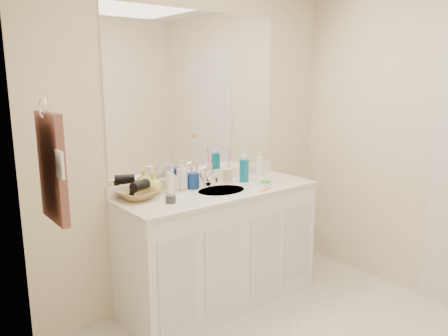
% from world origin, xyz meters
% --- Properties ---
extents(wall_back, '(2.60, 0.02, 2.40)m').
position_xyz_m(wall_back, '(0.00, 1.30, 1.20)').
color(wall_back, beige).
rests_on(wall_back, floor).
extents(wall_left, '(0.02, 2.60, 2.40)m').
position_xyz_m(wall_left, '(-1.30, 0.00, 1.20)').
color(wall_left, beige).
rests_on(wall_left, floor).
extents(vanity_cabinet, '(1.50, 0.55, 0.85)m').
position_xyz_m(vanity_cabinet, '(0.00, 1.02, 0.42)').
color(vanity_cabinet, white).
rests_on(vanity_cabinet, floor).
extents(countertop, '(1.52, 0.57, 0.03)m').
position_xyz_m(countertop, '(0.00, 1.02, 0.86)').
color(countertop, silver).
rests_on(countertop, vanity_cabinet).
extents(backsplash, '(1.52, 0.03, 0.08)m').
position_xyz_m(backsplash, '(0.00, 1.29, 0.92)').
color(backsplash, white).
rests_on(backsplash, countertop).
extents(sink_basin, '(0.37, 0.37, 0.02)m').
position_xyz_m(sink_basin, '(0.00, 1.00, 0.87)').
color(sink_basin, beige).
rests_on(sink_basin, countertop).
extents(faucet, '(0.02, 0.02, 0.11)m').
position_xyz_m(faucet, '(0.00, 1.18, 0.94)').
color(faucet, silver).
rests_on(faucet, countertop).
extents(mirror, '(1.48, 0.01, 1.20)m').
position_xyz_m(mirror, '(0.00, 1.29, 1.56)').
color(mirror, white).
rests_on(mirror, wall_back).
extents(blue_mug, '(0.11, 0.11, 0.12)m').
position_xyz_m(blue_mug, '(-0.13, 1.17, 0.94)').
color(blue_mug, navy).
rests_on(blue_mug, countertop).
extents(tan_cup, '(0.09, 0.09, 0.11)m').
position_xyz_m(tan_cup, '(0.18, 1.16, 0.93)').
color(tan_cup, beige).
rests_on(tan_cup, countertop).
extents(toothbrush, '(0.02, 0.04, 0.21)m').
position_xyz_m(toothbrush, '(0.19, 1.16, 1.03)').
color(toothbrush, '#FF43B5').
rests_on(toothbrush, tan_cup).
extents(mouthwash_bottle, '(0.09, 0.09, 0.18)m').
position_xyz_m(mouthwash_bottle, '(0.30, 1.10, 0.97)').
color(mouthwash_bottle, '#0B6985').
rests_on(mouthwash_bottle, countertop).
extents(clear_pump_bottle, '(0.06, 0.06, 0.16)m').
position_xyz_m(clear_pump_bottle, '(0.55, 1.20, 0.96)').
color(clear_pump_bottle, white).
rests_on(clear_pump_bottle, countertop).
extents(soap_dish, '(0.11, 0.09, 0.01)m').
position_xyz_m(soap_dish, '(0.36, 0.93, 0.89)').
color(soap_dish, white).
rests_on(soap_dish, countertop).
extents(green_soap, '(0.08, 0.07, 0.02)m').
position_xyz_m(green_soap, '(0.36, 0.93, 0.90)').
color(green_soap, '#67C730').
rests_on(green_soap, soap_dish).
extents(orange_comb, '(0.12, 0.05, 0.00)m').
position_xyz_m(orange_comb, '(0.26, 0.81, 0.88)').
color(orange_comb, '#FF5A1A').
rests_on(orange_comb, countertop).
extents(dark_jar, '(0.08, 0.08, 0.05)m').
position_xyz_m(dark_jar, '(-0.46, 0.96, 0.90)').
color(dark_jar, '#333138').
rests_on(dark_jar, countertop).
extents(extra_white_bottle, '(0.05, 0.05, 0.15)m').
position_xyz_m(extra_white_bottle, '(-0.35, 1.15, 0.96)').
color(extra_white_bottle, white).
rests_on(extra_white_bottle, countertop).
extents(soap_bottle_white, '(0.11, 0.11, 0.22)m').
position_xyz_m(soap_bottle_white, '(-0.22, 1.20, 0.99)').
color(soap_bottle_white, silver).
rests_on(soap_bottle_white, countertop).
extents(soap_bottle_cream, '(0.10, 0.10, 0.17)m').
position_xyz_m(soap_bottle_cream, '(-0.30, 1.19, 0.96)').
color(soap_bottle_cream, beige).
rests_on(soap_bottle_cream, countertop).
extents(soap_bottle_yellow, '(0.15, 0.15, 0.15)m').
position_xyz_m(soap_bottle_yellow, '(-0.44, 1.22, 0.96)').
color(soap_bottle_yellow, '#DDDE56').
rests_on(soap_bottle_yellow, countertop).
extents(wicker_basket, '(0.29, 0.29, 0.06)m').
position_xyz_m(wicker_basket, '(-0.59, 1.17, 0.91)').
color(wicker_basket, olive).
rests_on(wicker_basket, countertop).
extents(hair_dryer, '(0.16, 0.12, 0.07)m').
position_xyz_m(hair_dryer, '(-0.57, 1.17, 0.97)').
color(hair_dryer, black).
rests_on(hair_dryer, wicker_basket).
extents(towel_ring, '(0.01, 0.11, 0.11)m').
position_xyz_m(towel_ring, '(-1.27, 0.77, 1.55)').
color(towel_ring, silver).
rests_on(towel_ring, wall_left).
extents(hand_towel, '(0.04, 0.32, 0.55)m').
position_xyz_m(hand_towel, '(-1.25, 0.77, 1.25)').
color(hand_towel, '#53312C').
rests_on(hand_towel, towel_ring).
extents(switch_plate, '(0.01, 0.08, 0.13)m').
position_xyz_m(switch_plate, '(-1.27, 0.57, 1.30)').
color(switch_plate, white).
rests_on(switch_plate, wall_left).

